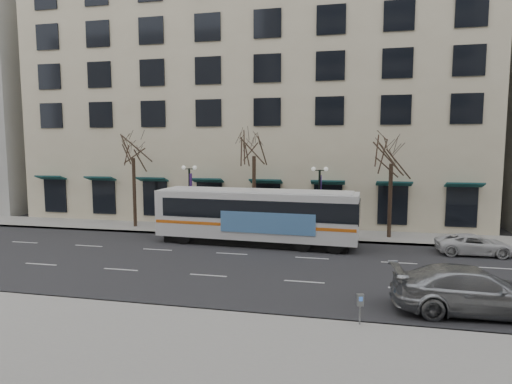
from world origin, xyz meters
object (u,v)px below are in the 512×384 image
(tree_far_left, at_px, (133,146))
(city_bus, at_px, (257,215))
(lamp_post_right, at_px, (319,198))
(silver_car, at_px, (473,290))
(pay_station, at_px, (360,302))
(tree_far_right, at_px, (392,150))
(white_pickup, at_px, (474,245))
(lamp_post_left, at_px, (190,195))
(tree_far_mid, at_px, (254,143))

(tree_far_left, distance_m, city_bus, 12.47)
(lamp_post_right, distance_m, silver_car, 14.92)
(pay_station, bearing_deg, tree_far_left, 124.97)
(tree_far_right, xyz_separation_m, pay_station, (-2.45, -16.10, -5.44))
(white_pickup, bearing_deg, pay_station, 148.58)
(lamp_post_left, bearing_deg, tree_far_mid, 6.85)
(tree_far_left, distance_m, tree_far_right, 20.00)
(tree_far_mid, distance_m, lamp_post_left, 6.40)
(lamp_post_left, distance_m, lamp_post_right, 10.00)
(pay_station, bearing_deg, lamp_post_right, 86.82)
(city_bus, bearing_deg, tree_far_left, 165.26)
(tree_far_left, distance_m, silver_car, 26.53)
(lamp_post_right, relative_size, city_bus, 0.37)
(lamp_post_right, bearing_deg, silver_car, -61.59)
(tree_far_right, distance_m, city_bus, 10.61)
(tree_far_left, xyz_separation_m, tree_far_mid, (10.00, 0.00, 0.21))
(tree_far_right, bearing_deg, silver_car, -81.47)
(tree_far_mid, relative_size, city_bus, 0.61)
(lamp_post_right, bearing_deg, lamp_post_left, 180.00)
(city_bus, height_order, silver_car, city_bus)
(lamp_post_left, bearing_deg, tree_far_left, 173.17)
(tree_far_left, relative_size, pay_station, 7.23)
(lamp_post_left, xyz_separation_m, white_pickup, (19.77, -2.88, -2.32))
(lamp_post_left, distance_m, pay_station, 20.04)
(lamp_post_right, xyz_separation_m, white_pickup, (9.77, -2.88, -2.32))
(lamp_post_left, xyz_separation_m, pay_station, (12.54, -15.50, -1.96))
(tree_far_mid, relative_size, tree_far_right, 1.06)
(tree_far_left, xyz_separation_m, tree_far_right, (20.00, 0.00, -0.28))
(tree_far_left, bearing_deg, city_bus, -17.82)
(tree_far_mid, relative_size, white_pickup, 1.90)
(tree_far_right, height_order, silver_car, tree_far_right)
(city_bus, relative_size, silver_car, 2.18)
(lamp_post_left, relative_size, city_bus, 0.37)
(tree_far_mid, distance_m, white_pickup, 16.43)
(tree_far_left, height_order, lamp_post_right, tree_far_left)
(lamp_post_left, xyz_separation_m, city_bus, (6.00, -2.94, -0.90))
(tree_far_right, xyz_separation_m, lamp_post_right, (-4.99, -0.60, -3.48))
(tree_far_mid, height_order, lamp_post_right, tree_far_mid)
(silver_car, xyz_separation_m, white_pickup, (2.74, 10.12, -0.30))
(tree_far_mid, height_order, lamp_post_left, tree_far_mid)
(lamp_post_right, height_order, city_bus, lamp_post_right)
(tree_far_mid, xyz_separation_m, tree_far_right, (10.00, -0.00, -0.48))
(tree_far_right, height_order, white_pickup, tree_far_right)
(lamp_post_left, relative_size, white_pickup, 1.16)
(lamp_post_right, xyz_separation_m, city_bus, (-4.00, -2.94, -0.90))
(silver_car, relative_size, white_pickup, 1.41)
(silver_car, bearing_deg, city_bus, 43.49)
(silver_car, bearing_deg, pay_station, 114.98)
(lamp_post_right, bearing_deg, tree_far_right, 6.85)
(tree_far_left, bearing_deg, lamp_post_right, -2.29)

